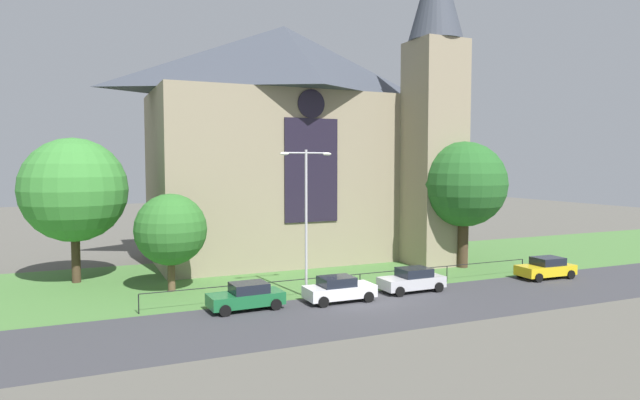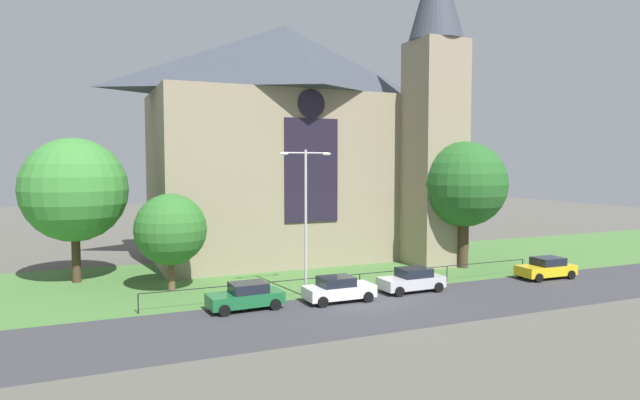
{
  "view_description": "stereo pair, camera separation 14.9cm",
  "coord_description": "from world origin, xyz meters",
  "px_view_note": "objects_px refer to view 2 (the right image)",
  "views": [
    {
      "loc": [
        -15.86,
        -28.74,
        8.24
      ],
      "look_at": [
        0.27,
        8.0,
        5.57
      ],
      "focal_mm": 31.02,
      "sensor_mm": 36.0,
      "label": 1
    },
    {
      "loc": [
        -15.72,
        -28.8,
        8.24
      ],
      "look_at": [
        0.27,
        8.0,
        5.57
      ],
      "focal_mm": 31.02,
      "sensor_mm": 36.0,
      "label": 2
    }
  ],
  "objects_px": {
    "parked_car_white": "(338,289)",
    "parked_car_silver": "(412,280)",
    "tree_left_near": "(171,230)",
    "parked_car_yellow": "(546,268)",
    "streetlamp_near": "(306,205)",
    "tree_left_far": "(74,190)",
    "parked_car_green": "(246,296)",
    "tree_right_near": "(464,185)",
    "church_building": "(296,140)"
  },
  "relations": [
    {
      "from": "parked_car_green",
      "to": "parked_car_yellow",
      "type": "distance_m",
      "value": 22.08
    },
    {
      "from": "tree_left_far",
      "to": "parked_car_white",
      "type": "height_order",
      "value": "tree_left_far"
    },
    {
      "from": "church_building",
      "to": "tree_left_near",
      "type": "relative_size",
      "value": 4.12
    },
    {
      "from": "parked_car_white",
      "to": "parked_car_silver",
      "type": "height_order",
      "value": "same"
    },
    {
      "from": "church_building",
      "to": "parked_car_silver",
      "type": "height_order",
      "value": "church_building"
    },
    {
      "from": "tree_left_near",
      "to": "parked_car_silver",
      "type": "xyz_separation_m",
      "value": [
        14.18,
        -6.31,
        -3.25
      ]
    },
    {
      "from": "tree_left_far",
      "to": "parked_car_green",
      "type": "relative_size",
      "value": 2.33
    },
    {
      "from": "church_building",
      "to": "parked_car_yellow",
      "type": "relative_size",
      "value": 6.11
    },
    {
      "from": "tree_left_near",
      "to": "tree_left_far",
      "type": "bearing_deg",
      "value": 136.7
    },
    {
      "from": "parked_car_yellow",
      "to": "tree_right_near",
      "type": "bearing_deg",
      "value": -62.57
    },
    {
      "from": "tree_right_near",
      "to": "parked_car_green",
      "type": "height_order",
      "value": "tree_right_near"
    },
    {
      "from": "tree_right_near",
      "to": "tree_left_far",
      "type": "xyz_separation_m",
      "value": [
        -28.09,
        6.2,
        -0.16
      ]
    },
    {
      "from": "tree_left_near",
      "to": "parked_car_yellow",
      "type": "bearing_deg",
      "value": -14.9
    },
    {
      "from": "tree_left_far",
      "to": "parked_car_silver",
      "type": "height_order",
      "value": "tree_left_far"
    },
    {
      "from": "parked_car_yellow",
      "to": "parked_car_white",
      "type": "bearing_deg",
      "value": 1.99
    },
    {
      "from": "church_building",
      "to": "tree_right_near",
      "type": "height_order",
      "value": "church_building"
    },
    {
      "from": "tree_left_far",
      "to": "parked_car_green",
      "type": "bearing_deg",
      "value": -52.78
    },
    {
      "from": "tree_right_near",
      "to": "tree_left_far",
      "type": "relative_size",
      "value": 1.0
    },
    {
      "from": "tree_left_far",
      "to": "parked_car_yellow",
      "type": "relative_size",
      "value": 2.35
    },
    {
      "from": "parked_car_silver",
      "to": "tree_left_near",
      "type": "bearing_deg",
      "value": -24.88
    },
    {
      "from": "tree_left_far",
      "to": "tree_left_near",
      "type": "bearing_deg",
      "value": -43.3
    },
    {
      "from": "parked_car_green",
      "to": "parked_car_white",
      "type": "relative_size",
      "value": 1.02
    },
    {
      "from": "parked_car_yellow",
      "to": "parked_car_silver",
      "type": "bearing_deg",
      "value": -0.27
    },
    {
      "from": "tree_right_near",
      "to": "church_building",
      "type": "bearing_deg",
      "value": 137.62
    },
    {
      "from": "church_building",
      "to": "streetlamp_near",
      "type": "height_order",
      "value": "church_building"
    },
    {
      "from": "tree_left_near",
      "to": "streetlamp_near",
      "type": "bearing_deg",
      "value": -33.82
    },
    {
      "from": "tree_left_near",
      "to": "parked_car_green",
      "type": "bearing_deg",
      "value": -63.21
    },
    {
      "from": "streetlamp_near",
      "to": "parked_car_yellow",
      "type": "relative_size",
      "value": 2.13
    },
    {
      "from": "tree_left_far",
      "to": "parked_car_white",
      "type": "bearing_deg",
      "value": -40.05
    },
    {
      "from": "parked_car_white",
      "to": "parked_car_yellow",
      "type": "height_order",
      "value": "same"
    },
    {
      "from": "tree_left_near",
      "to": "parked_car_yellow",
      "type": "distance_m",
      "value": 26.33
    },
    {
      "from": "tree_left_near",
      "to": "parked_car_white",
      "type": "bearing_deg",
      "value": -37.76
    },
    {
      "from": "church_building",
      "to": "tree_left_near",
      "type": "distance_m",
      "value": 16.06
    },
    {
      "from": "tree_left_near",
      "to": "streetlamp_near",
      "type": "relative_size",
      "value": 0.7
    },
    {
      "from": "parked_car_silver",
      "to": "parked_car_yellow",
      "type": "distance_m",
      "value": 11.07
    },
    {
      "from": "tree_left_near",
      "to": "parked_car_silver",
      "type": "relative_size",
      "value": 1.49
    },
    {
      "from": "streetlamp_near",
      "to": "parked_car_green",
      "type": "xyz_separation_m",
      "value": [
        -4.2,
        -1.35,
        -4.95
      ]
    },
    {
      "from": "parked_car_green",
      "to": "parked_car_silver",
      "type": "bearing_deg",
      "value": 177.06
    },
    {
      "from": "parked_car_green",
      "to": "parked_car_yellow",
      "type": "bearing_deg",
      "value": 176.09
    },
    {
      "from": "parked_car_silver",
      "to": "parked_car_yellow",
      "type": "height_order",
      "value": "same"
    },
    {
      "from": "parked_car_yellow",
      "to": "church_building",
      "type": "bearing_deg",
      "value": -47.39
    },
    {
      "from": "parked_car_white",
      "to": "parked_car_silver",
      "type": "distance_m",
      "value": 5.47
    },
    {
      "from": "tree_left_far",
      "to": "parked_car_green",
      "type": "height_order",
      "value": "tree_left_far"
    },
    {
      "from": "tree_left_far",
      "to": "parked_car_yellow",
      "type": "xyz_separation_m",
      "value": [
        30.88,
        -12.03,
        -5.66
      ]
    },
    {
      "from": "parked_car_white",
      "to": "tree_right_near",
      "type": "bearing_deg",
      "value": 22.9
    },
    {
      "from": "parked_car_silver",
      "to": "tree_left_far",
      "type": "bearing_deg",
      "value": -31.28
    },
    {
      "from": "tree_right_near",
      "to": "parked_car_green",
      "type": "xyz_separation_m",
      "value": [
        -19.28,
        -5.4,
        -5.83
      ]
    },
    {
      "from": "church_building",
      "to": "tree_left_near",
      "type": "xyz_separation_m",
      "value": [
        -11.94,
        -8.7,
        -6.28
      ]
    },
    {
      "from": "tree_right_near",
      "to": "parked_car_yellow",
      "type": "height_order",
      "value": "tree_right_near"
    },
    {
      "from": "parked_car_white",
      "to": "parked_car_silver",
      "type": "bearing_deg",
      "value": 4.46
    }
  ]
}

